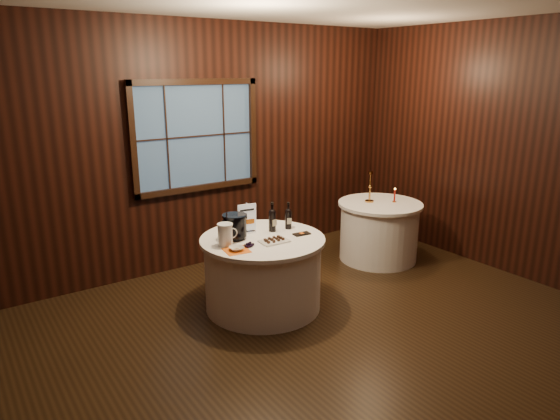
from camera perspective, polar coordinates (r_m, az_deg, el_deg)
ground at (r=4.69m, az=4.96°, el=-15.43°), size 6.00×6.00×0.00m
back_wall at (r=6.19m, az=-9.60°, el=7.38°), size 6.00×0.10×3.00m
main_table at (r=5.24m, az=-1.97°, el=-7.14°), size 1.28×1.28×0.77m
side_table at (r=6.66m, az=11.22°, el=-2.35°), size 1.08×1.08×0.77m
sign_stand at (r=5.22m, az=-3.78°, el=-1.46°), size 0.20×0.12×0.33m
port_bottle_left at (r=5.26m, az=-0.89°, el=-1.00°), size 0.08×0.08×0.32m
port_bottle_right at (r=5.35m, az=0.96°, el=-0.83°), size 0.07×0.08×0.29m
ice_bucket at (r=5.04m, az=-5.18°, el=-1.85°), size 0.25×0.25×0.26m
chocolate_plate at (r=4.97m, az=-0.66°, el=-3.50°), size 0.29×0.20×0.04m
chocolate_box at (r=5.19m, az=2.50°, el=-2.75°), size 0.18×0.10×0.01m
grape_bunch at (r=4.84m, az=-3.48°, el=-4.01°), size 0.18×0.09×0.04m
glass_pitcher at (r=4.87m, az=-6.25°, el=-2.80°), size 0.21×0.16×0.22m
orange_napkin at (r=4.76m, az=-4.99°, el=-4.62°), size 0.26×0.26×0.00m
cracker_bowl at (r=4.75m, az=-5.00°, el=-4.41°), size 0.16×0.16×0.03m
brass_candlestick at (r=6.52m, az=10.23°, el=2.15°), size 0.11×0.11×0.40m
red_candle at (r=6.59m, az=12.96°, el=1.50°), size 0.05×0.05×0.19m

